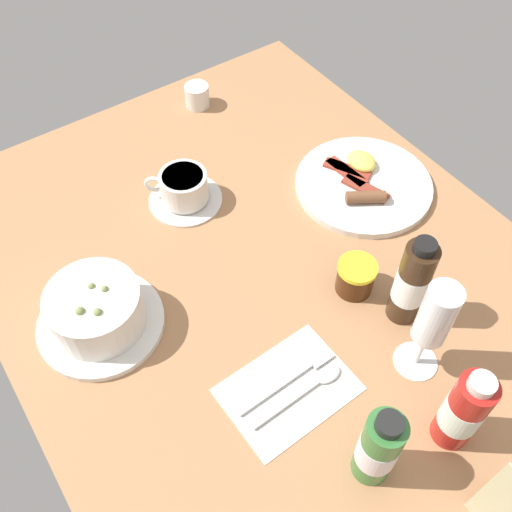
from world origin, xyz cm
name	(u,v)px	position (x,y,z in cm)	size (l,w,h in cm)	color
ground_plane	(270,281)	(0.00, 0.00, -1.50)	(110.00, 84.00, 3.00)	#A8754C
porridge_bowl	(96,311)	(-7.33, -26.89, 4.08)	(19.46, 19.46, 8.86)	silver
cutlery_setting	(291,388)	(17.81, -9.26, 0.25)	(13.78, 18.69, 0.90)	silver
coffee_cup	(184,189)	(-22.77, -2.84, 2.98)	(13.37, 13.37, 6.31)	silver
creamer_jug	(197,95)	(-45.23, 13.58, 2.45)	(5.47, 5.74, 5.36)	silver
wine_glass	(435,320)	(24.93, 8.45, 11.84)	(6.52, 6.52, 18.20)	white
jam_jar	(356,277)	(9.52, 9.66, 2.93)	(6.28, 6.28, 5.79)	#41210C
sauce_bottle_red	(463,411)	(35.33, 4.52, 7.34)	(5.15, 5.15, 15.80)	#B21E19
sauce_bottle_green	(378,448)	(32.65, -7.44, 7.11)	(5.10, 5.10, 15.38)	#337233
sauce_bottle_brown	(412,283)	(17.41, 12.76, 8.00)	(5.00, 5.00, 17.21)	#382314
breakfast_plate	(363,183)	(-6.90, 26.03, 0.91)	(25.26, 25.26, 3.70)	silver
menu_card	(508,494)	(45.35, 2.01, 5.59)	(4.57, 5.73, 11.27)	tan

